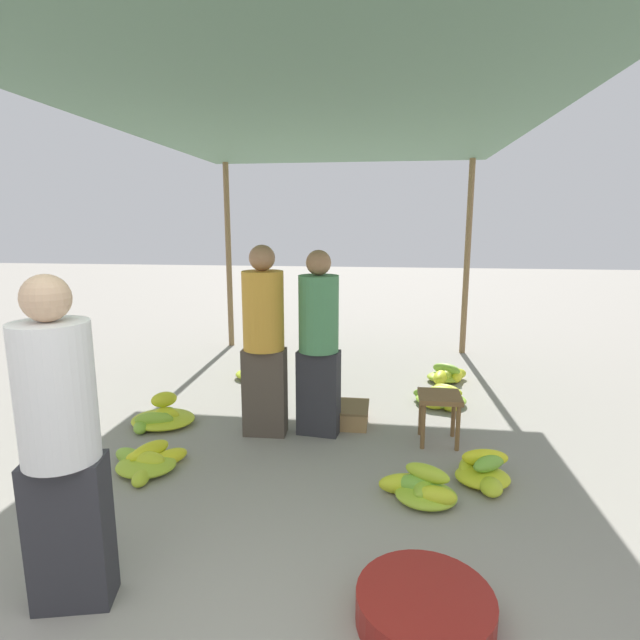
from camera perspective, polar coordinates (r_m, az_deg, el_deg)
canopy_post_back_left at (r=7.39m, az=-10.40°, el=7.12°), size 0.08×0.08×2.63m
canopy_post_back_right at (r=7.11m, az=16.47°, el=6.71°), size 0.08×0.08×2.63m
canopy_tarp at (r=4.31m, az=-0.47°, el=22.52°), size 3.75×6.07×0.04m
vendor_foreground at (r=2.59m, az=-27.50°, el=-12.25°), size 0.40×0.40×1.58m
stool at (r=4.25m, az=13.49°, el=-9.31°), size 0.34×0.34×0.42m
basin_black at (r=2.64m, az=11.89°, el=-29.57°), size 0.63×0.63×0.15m
banana_pile_left_0 at (r=4.03m, az=-19.17°, el=-14.96°), size 0.60×0.59×0.17m
banana_pile_left_1 at (r=4.78m, az=-17.61°, el=-10.53°), size 0.57×0.57×0.29m
banana_pile_left_2 at (r=5.91m, az=-7.30°, el=-6.02°), size 0.49×0.43×0.17m
banana_pile_left_3 at (r=6.68m, az=-6.26°, el=-3.99°), size 0.56×0.47×0.21m
banana_pile_right_0 at (r=5.93m, az=14.30°, el=-6.17°), size 0.49×0.48×0.21m
banana_pile_right_1 at (r=3.52m, az=11.63°, el=-18.24°), size 0.52×0.46×0.24m
banana_pile_right_2 at (r=5.19m, az=13.65°, el=-8.58°), size 0.52×0.60×0.22m
banana_pile_right_3 at (r=3.82m, az=18.06°, el=-16.09°), size 0.39×0.58×0.22m
crate_near at (r=4.61m, az=2.88°, el=-10.70°), size 0.42×0.42×0.17m
shopper_walking_mid at (r=4.19m, az=-6.45°, el=-2.15°), size 0.36×0.35×1.62m
shopper_walking_far at (r=4.18m, az=-0.16°, el=-2.42°), size 0.37×0.37×1.58m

